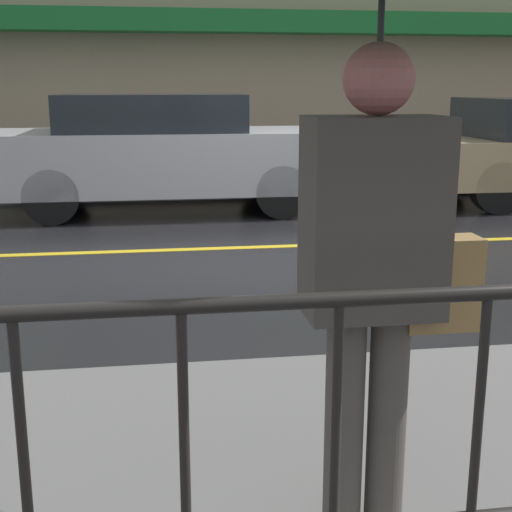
# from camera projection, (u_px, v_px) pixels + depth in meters

# --- Properties ---
(ground_plane) EXTENTS (80.00, 80.00, 0.00)m
(ground_plane) POSITION_uv_depth(u_px,v_px,m) (294.00, 246.00, 7.25)
(ground_plane) COLOR black
(sidewalk_near) EXTENTS (28.00, 2.52, 0.10)m
(sidewalk_near) POSITION_uv_depth(u_px,v_px,m) (512.00, 471.00, 2.91)
(sidewalk_near) COLOR #60605E
(sidewalk_near) RESTS_ON ground_plane
(sidewalk_far) EXTENTS (28.00, 2.08, 0.10)m
(sidewalk_far) POSITION_uv_depth(u_px,v_px,m) (240.00, 185.00, 11.34)
(sidewalk_far) COLOR #60605E
(sidewalk_far) RESTS_ON ground_plane
(lane_marking) EXTENTS (25.20, 0.12, 0.01)m
(lane_marking) POSITION_uv_depth(u_px,v_px,m) (294.00, 246.00, 7.24)
(lane_marking) COLOR gold
(lane_marking) RESTS_ON ground_plane
(building_storefront) EXTENTS (28.00, 0.85, 5.26)m
(building_storefront) POSITION_uv_depth(u_px,v_px,m) (231.00, 22.00, 11.86)
(building_storefront) COLOR gray
(building_storefront) RESTS_ON ground_plane
(pedestrian) EXTENTS (1.17, 1.17, 2.06)m
(pedestrian) POSITION_uv_depth(u_px,v_px,m) (383.00, 12.00, 2.06)
(pedestrian) COLOR #4C4742
(pedestrian) RESTS_ON sidewalk_near
(car_silver) EXTENTS (4.41, 1.71, 1.49)m
(car_silver) POSITION_uv_depth(u_px,v_px,m) (163.00, 152.00, 9.13)
(car_silver) COLOR #B2B5BA
(car_silver) RESTS_ON ground_plane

